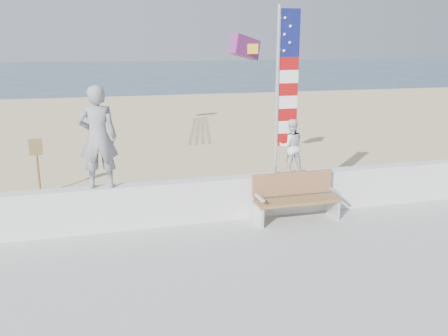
{
  "coord_description": "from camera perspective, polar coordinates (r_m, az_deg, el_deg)",
  "views": [
    {
      "loc": [
        -2.3,
        -7.25,
        3.8
      ],
      "look_at": [
        0.2,
        1.8,
        1.35
      ],
      "focal_mm": 38.0,
      "sensor_mm": 36.0,
      "label": 1
    }
  ],
  "objects": [
    {
      "name": "sign",
      "position": [
        12.8,
        -21.57,
        0.69
      ],
      "size": [
        0.32,
        0.07,
        1.46
      ],
      "color": "olive",
      "rests_on": "sand"
    },
    {
      "name": "ground",
      "position": [
        8.5,
        1.97,
        -11.93
      ],
      "size": [
        220.0,
        220.0,
        0.0
      ],
      "primitive_type": "plane",
      "color": "#2B4156",
      "rests_on": "ground"
    },
    {
      "name": "parafoil_kite",
      "position": [
        13.34,
        2.63,
        14.31
      ],
      "size": [
        1.03,
        0.77,
        0.72
      ],
      "color": "red",
      "rests_on": "ground"
    },
    {
      "name": "adult",
      "position": [
        9.41,
        -14.93,
        3.6
      ],
      "size": [
        0.76,
        0.52,
        2.0
      ],
      "primitive_type": "imported",
      "rotation": [
        0.0,
        0.0,
        3.08
      ],
      "color": "gray",
      "rests_on": "seawall"
    },
    {
      "name": "sand",
      "position": [
        16.84,
        -7.19,
        1.6
      ],
      "size": [
        90.0,
        40.0,
        0.08
      ],
      "primitive_type": "cube",
      "color": "#CFBA8A",
      "rests_on": "ground"
    },
    {
      "name": "flag",
      "position": [
        10.04,
        7.12,
        9.9
      ],
      "size": [
        0.5,
        0.08,
        3.5
      ],
      "color": "white",
      "rests_on": "seawall"
    },
    {
      "name": "child",
      "position": [
        10.32,
        8.02,
        2.59
      ],
      "size": [
        0.61,
        0.49,
        1.19
      ],
      "primitive_type": "imported",
      "rotation": [
        0.0,
        0.0,
        3.08
      ],
      "color": "silver",
      "rests_on": "seawall"
    },
    {
      "name": "bench",
      "position": [
        10.15,
        8.57,
        -3.4
      ],
      "size": [
        1.8,
        0.57,
        1.0
      ],
      "color": "olive",
      "rests_on": "boardwalk"
    },
    {
      "name": "seawall",
      "position": [
        10.05,
        -1.41,
        -3.78
      ],
      "size": [
        30.0,
        0.35,
        0.9
      ],
      "primitive_type": "cube",
      "color": "silver",
      "rests_on": "boardwalk"
    }
  ]
}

